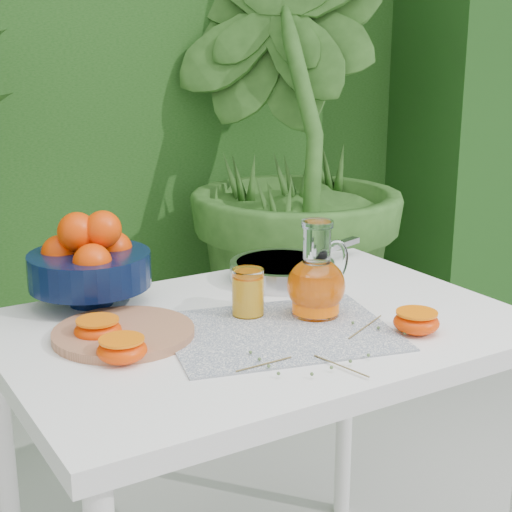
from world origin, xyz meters
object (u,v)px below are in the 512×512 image
white_table (261,360)px  fruit_bowl (89,262)px  saute_pan (283,269)px  juice_pitcher (317,283)px  cutting_board (124,333)px

white_table → fruit_bowl: fruit_bowl is taller
saute_pan → fruit_bowl: bearing=171.2°
juice_pitcher → saute_pan: 0.26m
white_table → saute_pan: (0.19, 0.21, 0.11)m
cutting_board → saute_pan: saute_pan is taller
white_table → juice_pitcher: (0.11, -0.03, 0.15)m
cutting_board → fruit_bowl: bearing=85.9°
cutting_board → fruit_bowl: (0.02, 0.22, 0.08)m
fruit_bowl → saute_pan: (0.44, -0.07, -0.07)m
white_table → juice_pitcher: 0.19m
saute_pan → white_table: bearing=-131.6°
cutting_board → saute_pan: bearing=18.5°
fruit_bowl → saute_pan: 0.45m
fruit_bowl → juice_pitcher: fruit_bowl is taller
white_table → juice_pitcher: juice_pitcher is taller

